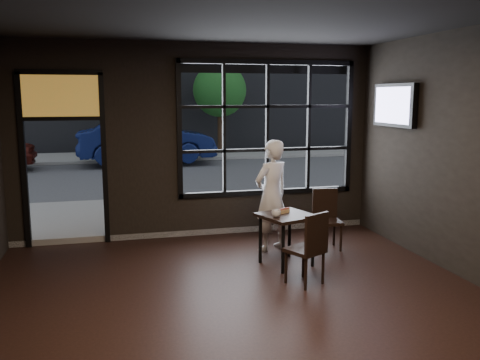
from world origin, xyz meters
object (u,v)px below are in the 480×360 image
object	(u,v)px
cafe_table	(286,239)
chair_near	(305,248)
man	(271,195)
navy_car	(147,140)

from	to	relation	value
cafe_table	chair_near	xyz separation A→B (m)	(-0.02, -0.75, 0.10)
cafe_table	man	bearing A→B (deg)	70.29
man	cafe_table	bearing A→B (deg)	63.76
cafe_table	chair_near	distance (m)	0.76
navy_car	chair_near	bearing A→B (deg)	-174.79
cafe_table	navy_car	distance (m)	11.10
chair_near	navy_car	world-z (taller)	navy_car
cafe_table	navy_car	size ratio (longest dim) A/B	0.16
chair_near	man	world-z (taller)	man
cafe_table	man	xyz separation A→B (m)	(0.01, 0.74, 0.49)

